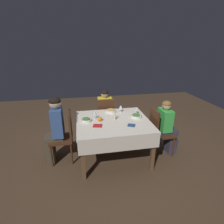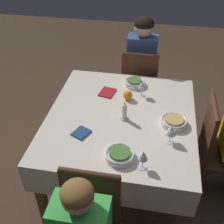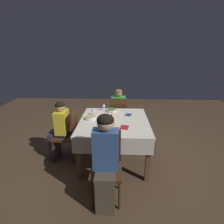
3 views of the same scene
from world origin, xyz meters
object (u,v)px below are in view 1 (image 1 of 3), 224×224
object	(u,v)px
wine_glass_east	(137,109)
bowl_north	(111,111)
person_adult_denim	(55,127)
napkin_spare_side	(98,126)
bowl_east	(136,116)
bowl_west	(86,120)
napkin_red_folded	(131,125)
dining_table	(113,125)
wine_glass_west	(95,113)
wine_glass_north	(121,107)
candle_centerpiece	(115,117)
chair_east	(159,130)
person_child_green	(167,126)
orange_fruit	(100,119)
chair_west	(65,135)
person_child_yellow	(104,110)
chair_north	(106,116)

from	to	relation	value
wine_glass_east	bowl_north	size ratio (longest dim) A/B	0.71
person_adult_denim	napkin_spare_side	size ratio (longest dim) A/B	7.12
napkin_spare_side	bowl_east	bearing A→B (deg)	17.13
bowl_west	wine_glass_east	bearing A→B (deg)	9.36
person_adult_denim	napkin_red_folded	world-z (taller)	person_adult_denim
dining_table	wine_glass_west	xyz separation A→B (m)	(-0.30, 0.13, 0.19)
person_adult_denim	wine_glass_north	xyz separation A→B (m)	(1.21, 0.30, 0.16)
candle_centerpiece	napkin_red_folded	size ratio (longest dim) A/B	1.05
candle_centerpiece	wine_glass_north	bearing A→B (deg)	61.13
chair_east	bowl_north	world-z (taller)	chair_east
person_child_green	dining_table	bearing A→B (deg)	86.12
wine_glass_east	bowl_north	world-z (taller)	wine_glass_east
dining_table	bowl_north	bearing A→B (deg)	85.06
person_child_green	candle_centerpiece	size ratio (longest dim) A/B	6.67
dining_table	bowl_east	distance (m)	0.46
bowl_north	orange_fruit	xyz separation A→B (m)	(-0.26, -0.38, 0.01)
chair_west	candle_centerpiece	world-z (taller)	chair_west
orange_fruit	bowl_west	bearing A→B (deg)	172.09
wine_glass_east	wine_glass_north	xyz separation A→B (m)	(-0.27, 0.16, -0.00)
chair_west	bowl_north	bearing A→B (deg)	110.66
chair_east	person_child_yellow	size ratio (longest dim) A/B	0.87
candle_centerpiece	napkin_spare_side	xyz separation A→B (m)	(-0.32, -0.20, -0.05)
person_child_yellow	person_child_green	bearing A→B (deg)	135.11
chair_west	bowl_north	distance (m)	0.97
bowl_north	wine_glass_west	bearing A→B (deg)	-141.32
bowl_west	napkin_red_folded	world-z (taller)	bowl_west
person_child_green	napkin_spare_side	world-z (taller)	person_child_green
person_child_yellow	bowl_west	distance (m)	1.01
person_adult_denim	bowl_east	distance (m)	1.43
wine_glass_west	bowl_east	distance (m)	0.75
dining_table	chair_north	world-z (taller)	chair_north
dining_table	person_adult_denim	distance (m)	0.99
chair_east	wine_glass_east	world-z (taller)	chair_east
orange_fruit	dining_table	bearing A→B (deg)	-5.18
wine_glass_east	chair_west	bearing A→B (deg)	-174.07
dining_table	napkin_red_folded	distance (m)	0.37
bowl_north	wine_glass_north	bearing A→B (deg)	-8.30
chair_north	napkin_spare_side	distance (m)	1.02
chair_north	wine_glass_north	xyz separation A→B (m)	(0.24, -0.41, 0.33)
dining_table	person_adult_denim	world-z (taller)	person_adult_denim
chair_north	person_child_yellow	bearing A→B (deg)	-90.00
wine_glass_west	wine_glass_east	world-z (taller)	wine_glass_west
chair_east	wine_glass_west	world-z (taller)	chair_east
bowl_north	dining_table	bearing A→B (deg)	-94.94
chair_east	wine_glass_west	size ratio (longest dim) A/B	6.47
chair_west	chair_east	world-z (taller)	same
dining_table	wine_glass_north	xyz separation A→B (m)	(0.22, 0.37, 0.18)
person_child_green	orange_fruit	size ratio (longest dim) A/B	13.41
chair_east	orange_fruit	size ratio (longest dim) A/B	11.56
chair_west	chair_north	world-z (taller)	same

